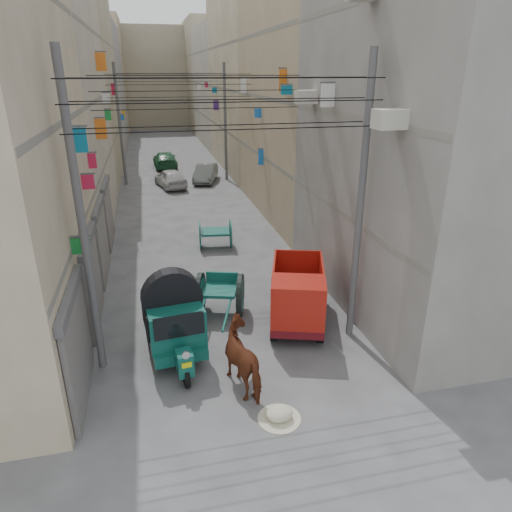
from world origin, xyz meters
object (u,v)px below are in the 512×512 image
object	(u,v)px
mini_truck	(298,300)
feed_sack	(279,413)
auto_rickshaw	(174,319)
horse	(247,358)
distant_car_grey	(206,173)
tonga_cart	(220,294)
second_cart	(215,233)
distant_car_green	(165,160)
distant_car_white	(170,178)

from	to	relation	value
mini_truck	feed_sack	bearing A→B (deg)	-95.58
auto_rickshaw	horse	xyz separation A→B (m)	(1.67, -1.74, -0.35)
auto_rickshaw	distant_car_grey	distance (m)	21.85
tonga_cart	second_cart	distance (m)	6.17
tonga_cart	distant_car_green	distance (m)	25.45
mini_truck	horse	size ratio (longest dim) A/B	1.96
auto_rickshaw	distant_car_white	distance (m)	20.40
mini_truck	horse	xyz separation A→B (m)	(-2.10, -2.40, -0.12)
auto_rickshaw	horse	bearing A→B (deg)	-52.47
feed_sack	distant_car_white	distance (m)	23.51
distant_car_white	distant_car_green	xyz separation A→B (m)	(-0.03, 7.13, -0.01)
distant_car_green	second_cart	bearing A→B (deg)	91.74
second_cart	feed_sack	xyz separation A→B (m)	(-0.22, -11.29, -0.52)
feed_sack	horse	distance (m)	1.60
mini_truck	distant_car_white	distance (m)	19.89
mini_truck	distant_car_grey	xyz separation A→B (m)	(-0.14, 20.87, -0.33)
feed_sack	distant_car_green	world-z (taller)	distant_car_green
second_cart	feed_sack	distance (m)	11.30
auto_rickshaw	tonga_cart	xyz separation A→B (m)	(1.60, 2.05, -0.44)
second_cart	horse	bearing A→B (deg)	-87.40
tonga_cart	distant_car_green	size ratio (longest dim) A/B	0.76
mini_truck	tonga_cart	bearing A→B (deg)	165.40
second_cart	distant_car_green	world-z (taller)	second_cart
tonga_cart	horse	bearing A→B (deg)	-71.89
tonga_cart	second_cart	size ratio (longest dim) A/B	2.11
tonga_cart	mini_truck	distance (m)	2.59
auto_rickshaw	mini_truck	distance (m)	3.84
tonga_cart	distant_car_green	world-z (taller)	tonga_cart
feed_sack	distant_car_grey	distance (m)	24.70
auto_rickshaw	distant_car_white	world-z (taller)	auto_rickshaw
distant_car_white	distant_car_grey	bearing A→B (deg)	-168.78
second_cart	distant_car_white	size ratio (longest dim) A/B	0.42
auto_rickshaw	distant_car_white	bearing A→B (deg)	80.60
horse	distant_car_white	bearing A→B (deg)	-105.33
feed_sack	distant_car_green	size ratio (longest dim) A/B	0.14
second_cart	distant_car_green	size ratio (longest dim) A/B	0.36
second_cart	distant_car_green	bearing A→B (deg)	100.44
auto_rickshaw	horse	size ratio (longest dim) A/B	1.49
auto_rickshaw	distant_car_grey	size ratio (longest dim) A/B	0.77
feed_sack	distant_car_grey	size ratio (longest dim) A/B	0.17
mini_truck	distant_car_green	xyz separation A→B (m)	(-2.75, 26.83, -0.31)
distant_car_grey	horse	bearing A→B (deg)	-78.50
mini_truck	distant_car_grey	size ratio (longest dim) A/B	1.01
distant_car_grey	distant_car_green	bearing A→B (deg)	130.03
distant_car_grey	feed_sack	bearing A→B (deg)	-77.17
horse	distant_car_grey	distance (m)	23.36
auto_rickshaw	distant_car_green	bearing A→B (deg)	81.43
mini_truck	feed_sack	size ratio (longest dim) A/B	6.09
distant_car_grey	distant_car_green	distance (m)	6.50
second_cart	distant_car_white	bearing A→B (deg)	102.60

